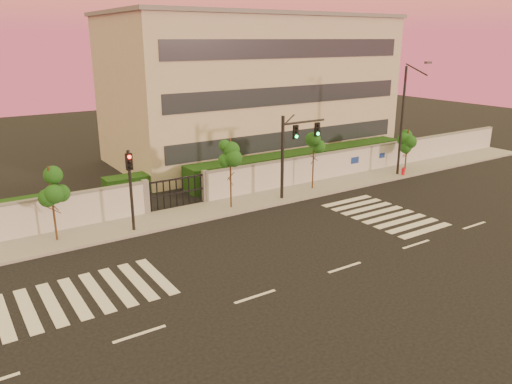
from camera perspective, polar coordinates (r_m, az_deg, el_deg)
ground at (r=23.92m, az=10.09°, el=-8.50°), size 120.00×120.00×0.00m
sidewalk at (r=31.71m, az=-2.92°, el=-1.58°), size 60.00×3.00×0.15m
perimeter_wall at (r=32.70m, az=-4.12°, el=0.81°), size 60.00×0.36×2.20m
hedge_row at (r=35.57m, az=-4.79°, el=1.72°), size 41.00×4.25×1.80m
institutional_building at (r=44.72m, az=-0.52°, el=11.90°), size 24.40×12.40×12.25m
road_markings at (r=25.63m, az=1.72°, el=-6.40°), size 57.00×7.62×0.02m
street_tree_c at (r=27.38m, az=-22.39°, el=0.52°), size 1.36×1.08×4.10m
street_tree_d at (r=30.42m, az=-2.93°, el=3.90°), size 1.31×1.04×4.47m
street_tree_e at (r=34.67m, az=6.62°, el=5.10°), size 1.34×1.07×4.18m
street_tree_f at (r=41.42m, az=16.93°, el=5.66°), size 1.36×1.09×3.42m
traffic_signal_main at (r=32.55m, az=4.07°, el=5.20°), size 3.53×0.38×5.59m
traffic_signal_secondary at (r=27.51m, az=-14.16°, el=1.21°), size 0.36×0.35×4.63m
streetlight_east at (r=39.40m, az=16.58°, el=8.36°), size 0.52×2.10×8.71m
fire_hydrant at (r=40.15m, az=16.47°, el=2.22°), size 0.31×0.29×0.77m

